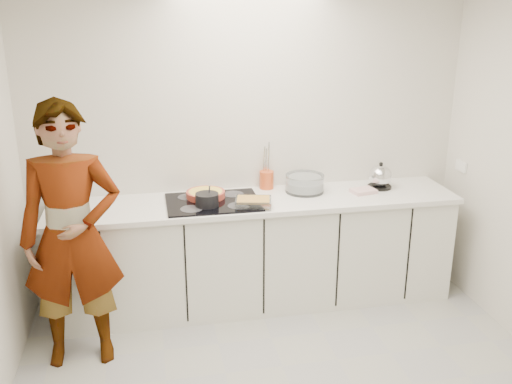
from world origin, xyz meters
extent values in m
cube|color=silver|center=(0.00, 1.60, 1.30)|extent=(3.60, 0.00, 2.60)
cube|color=white|center=(1.79, 1.33, 1.07)|extent=(0.02, 0.15, 0.09)
cube|color=silver|center=(0.00, 1.28, 0.43)|extent=(3.20, 0.58, 0.87)
cube|color=white|center=(0.00, 1.28, 0.89)|extent=(3.24, 0.64, 0.04)
cube|color=black|center=(-0.35, 1.26, 0.92)|extent=(0.72, 0.54, 0.01)
cylinder|color=#AF3D2D|center=(-0.39, 1.37, 0.95)|extent=(0.37, 0.37, 0.05)
cylinder|color=yellow|center=(-0.39, 1.37, 0.97)|extent=(0.32, 0.32, 0.01)
cylinder|color=black|center=(-0.41, 1.17, 0.97)|extent=(0.21, 0.21, 0.10)
cylinder|color=silver|center=(-0.39, 1.19, 1.02)|extent=(0.01, 0.07, 0.15)
cube|color=silver|center=(-0.06, 1.11, 0.95)|extent=(0.31, 0.25, 0.05)
cube|color=gold|center=(-0.06, 1.11, 0.97)|extent=(0.28, 0.22, 0.02)
cylinder|color=silver|center=(0.42, 1.39, 0.98)|extent=(0.41, 0.41, 0.15)
cylinder|color=white|center=(0.42, 1.39, 0.96)|extent=(0.35, 0.35, 0.07)
cube|color=white|center=(0.89, 1.27, 0.93)|extent=(0.22, 0.18, 0.03)
cylinder|color=black|center=(1.07, 1.36, 0.92)|extent=(0.21, 0.21, 0.02)
sphere|color=silver|center=(1.07, 1.36, 1.01)|extent=(0.21, 0.21, 0.19)
sphere|color=black|center=(1.07, 1.36, 1.12)|extent=(0.04, 0.04, 0.03)
cylinder|color=#CD4E20|center=(0.14, 1.54, 0.98)|extent=(0.13, 0.13, 0.15)
imported|color=silver|center=(-1.35, 0.75, 0.92)|extent=(0.67, 0.45, 1.83)
camera|label=1|loc=(-0.83, -2.91, 2.40)|focal=40.00mm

